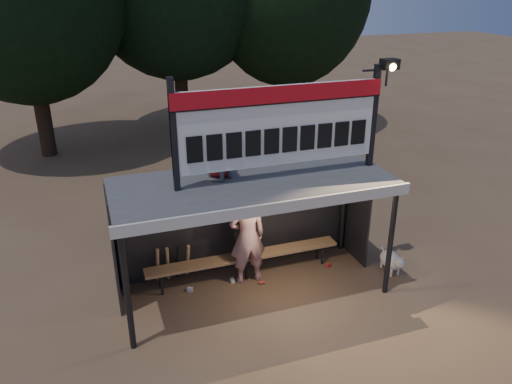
% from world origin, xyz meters
% --- Properties ---
extents(ground, '(80.00, 80.00, 0.00)m').
position_xyz_m(ground, '(0.00, 0.00, 0.00)').
color(ground, '#503A28').
rests_on(ground, ground).
extents(player, '(0.73, 0.48, 1.99)m').
position_xyz_m(player, '(0.01, 0.36, 1.00)').
color(player, silver).
rests_on(player, ground).
extents(child_a, '(0.65, 0.63, 1.05)m').
position_xyz_m(child_a, '(-0.56, 0.21, 2.85)').
color(child_a, slate).
rests_on(child_a, dugout_shelter).
extents(child_b, '(0.60, 0.57, 1.03)m').
position_xyz_m(child_b, '(-0.52, 0.39, 2.83)').
color(child_b, '#AF1B1A').
rests_on(child_b, dugout_shelter).
extents(dugout_shelter, '(5.10, 2.08, 2.32)m').
position_xyz_m(dugout_shelter, '(0.00, 0.24, 1.85)').
color(dugout_shelter, '#3E3D40').
rests_on(dugout_shelter, ground).
extents(scoreboard_assembly, '(4.10, 0.27, 1.99)m').
position_xyz_m(scoreboard_assembly, '(0.56, -0.01, 3.32)').
color(scoreboard_assembly, black).
rests_on(scoreboard_assembly, dugout_shelter).
extents(bench, '(4.00, 0.35, 0.48)m').
position_xyz_m(bench, '(0.00, 0.55, 0.43)').
color(bench, '#966D47').
rests_on(bench, ground).
extents(dog, '(0.36, 0.81, 0.49)m').
position_xyz_m(dog, '(2.91, -0.32, 0.28)').
color(dog, white).
rests_on(dog, ground).
extents(bats, '(0.68, 0.35, 0.84)m').
position_xyz_m(bats, '(-1.40, 0.82, 0.43)').
color(bats, '#9D7049').
rests_on(bats, ground).
extents(litter, '(3.07, 0.40, 0.08)m').
position_xyz_m(litter, '(0.16, 0.32, 0.04)').
color(litter, '#AC221D').
rests_on(litter, ground).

